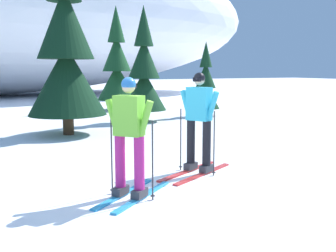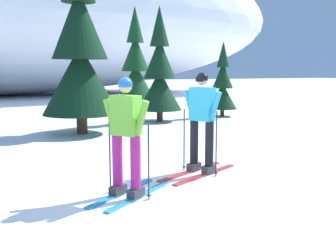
{
  "view_description": "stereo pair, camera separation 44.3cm",
  "coord_description": "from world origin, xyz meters",
  "px_view_note": "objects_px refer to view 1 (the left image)",
  "views": [
    {
      "loc": [
        -1.88,
        -5.51,
        1.86
      ],
      "look_at": [
        0.95,
        0.23,
        0.95
      ],
      "focal_mm": 43.24,
      "sensor_mm": 36.0,
      "label": 1
    },
    {
      "loc": [
        -1.48,
        -5.69,
        1.86
      ],
      "look_at": [
        0.95,
        0.23,
        0.95
      ],
      "focal_mm": 43.24,
      "sensor_mm": 36.0,
      "label": 2
    }
  ],
  "objects_px": {
    "pine_tree_center_right": "(144,74)",
    "skier_lime_jacket": "(130,136)",
    "skier_cyan_jacket": "(199,121)",
    "pine_tree_center_left": "(66,50)",
    "pine_tree_right": "(117,67)",
    "pine_tree_far_right": "(206,85)"
  },
  "relations": [
    {
      "from": "pine_tree_center_right",
      "to": "skier_lime_jacket",
      "type": "bearing_deg",
      "value": -114.31
    },
    {
      "from": "skier_cyan_jacket",
      "to": "pine_tree_center_right",
      "type": "bearing_deg",
      "value": 74.73
    },
    {
      "from": "pine_tree_center_left",
      "to": "pine_tree_right",
      "type": "distance_m",
      "value": 6.96
    },
    {
      "from": "skier_cyan_jacket",
      "to": "pine_tree_center_left",
      "type": "distance_m",
      "value": 5.6
    },
    {
      "from": "pine_tree_right",
      "to": "pine_tree_far_right",
      "type": "bearing_deg",
      "value": -57.46
    },
    {
      "from": "skier_cyan_jacket",
      "to": "pine_tree_center_left",
      "type": "relative_size",
      "value": 0.32
    },
    {
      "from": "skier_cyan_jacket",
      "to": "pine_tree_right",
      "type": "height_order",
      "value": "pine_tree_right"
    },
    {
      "from": "pine_tree_center_left",
      "to": "pine_tree_far_right",
      "type": "distance_m",
      "value": 6.44
    },
    {
      "from": "skier_lime_jacket",
      "to": "pine_tree_center_left",
      "type": "distance_m",
      "value": 6.31
    },
    {
      "from": "skier_cyan_jacket",
      "to": "pine_tree_right",
      "type": "bearing_deg",
      "value": 78.04
    },
    {
      "from": "pine_tree_center_left",
      "to": "pine_tree_far_right",
      "type": "height_order",
      "value": "pine_tree_center_left"
    },
    {
      "from": "skier_cyan_jacket",
      "to": "pine_tree_right",
      "type": "relative_size",
      "value": 0.39
    },
    {
      "from": "skier_cyan_jacket",
      "to": "pine_tree_center_left",
      "type": "xyz_separation_m",
      "value": [
        -1.16,
        5.29,
        1.42
      ]
    },
    {
      "from": "skier_cyan_jacket",
      "to": "pine_tree_right",
      "type": "distance_m",
      "value": 11.56
    },
    {
      "from": "skier_lime_jacket",
      "to": "skier_cyan_jacket",
      "type": "bearing_deg",
      "value": 27.1
    },
    {
      "from": "skier_lime_jacket",
      "to": "pine_tree_center_left",
      "type": "bearing_deg",
      "value": 85.58
    },
    {
      "from": "skier_cyan_jacket",
      "to": "pine_tree_right",
      "type": "xyz_separation_m",
      "value": [
        2.39,
        11.26,
        1.0
      ]
    },
    {
      "from": "pine_tree_center_right",
      "to": "pine_tree_far_right",
      "type": "height_order",
      "value": "pine_tree_center_right"
    },
    {
      "from": "skier_lime_jacket",
      "to": "pine_tree_right",
      "type": "xyz_separation_m",
      "value": [
        4.02,
        12.1,
        1.02
      ]
    },
    {
      "from": "pine_tree_right",
      "to": "pine_tree_far_right",
      "type": "distance_m",
      "value": 4.48
    },
    {
      "from": "pine_tree_far_right",
      "to": "skier_lime_jacket",
      "type": "bearing_deg",
      "value": -127.38
    },
    {
      "from": "skier_lime_jacket",
      "to": "pine_tree_center_left",
      "type": "height_order",
      "value": "pine_tree_center_left"
    }
  ]
}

